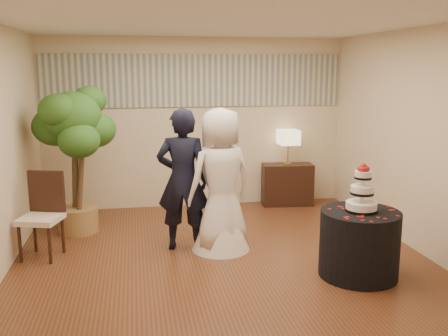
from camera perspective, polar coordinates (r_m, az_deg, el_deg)
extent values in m
cube|color=brown|center=(6.25, -0.25, -10.23)|extent=(5.00, 5.00, 0.00)
cube|color=white|center=(5.84, -0.28, 16.27)|extent=(5.00, 5.00, 0.00)
cube|color=beige|center=(8.34, -3.26, 5.13)|extent=(5.00, 0.06, 2.80)
cube|color=beige|center=(3.50, 6.86, -3.61)|extent=(5.00, 0.06, 2.80)
cube|color=beige|center=(6.77, 21.08, 2.96)|extent=(0.06, 5.00, 2.80)
cube|color=#A2A593|center=(8.27, -3.29, 9.94)|extent=(4.90, 0.02, 0.85)
imported|color=black|center=(6.33, -4.71, -1.35)|extent=(0.74, 0.57, 1.82)
imported|color=white|center=(6.28, -0.39, -1.39)|extent=(1.11, 1.03, 1.83)
cylinder|color=black|center=(5.83, 15.20, -8.35)|extent=(1.06, 1.06, 0.75)
cube|color=black|center=(8.58, 7.24, -1.87)|extent=(0.88, 0.46, 0.70)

